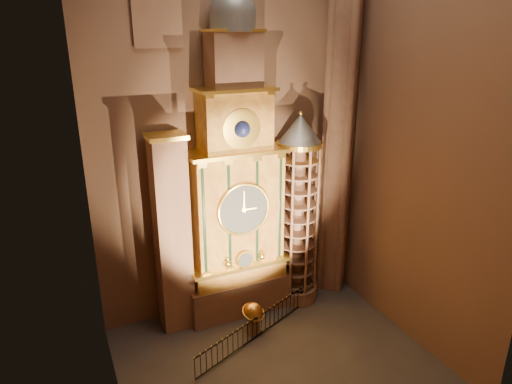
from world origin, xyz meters
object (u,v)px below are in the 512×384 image
astronomical_clock (236,196)px  portrait_tower (172,235)px  celestial_globe (253,315)px  iron_railing (261,324)px  stair_turret (297,213)px

astronomical_clock → portrait_tower: 3.73m
portrait_tower → celestial_globe: (3.31, -2.35, -4.12)m
portrait_tower → iron_railing: portrait_tower is taller
portrait_tower → celestial_globe: 5.79m
astronomical_clock → stair_turret: size_ratio=1.55×
portrait_tower → iron_railing: 6.36m
stair_turret → iron_railing: stair_turret is taller
iron_railing → astronomical_clock: bearing=94.1°
portrait_tower → astronomical_clock: bearing=-0.3°
stair_turret → iron_railing: 6.18m
portrait_tower → stair_turret: size_ratio=0.94×
celestial_globe → astronomical_clock: bearing=87.7°
celestial_globe → iron_railing: celestial_globe is taller
celestial_globe → iron_railing: size_ratio=0.21×
astronomical_clock → portrait_tower: bearing=179.7°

